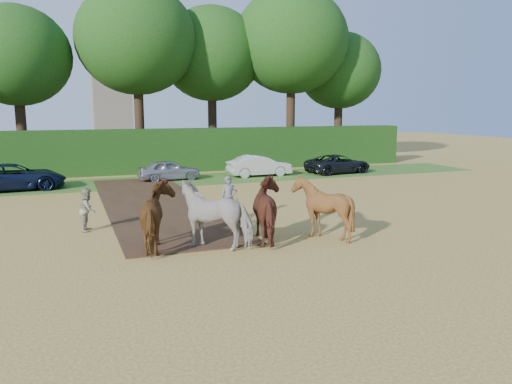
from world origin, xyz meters
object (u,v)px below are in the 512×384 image
Objects in this scene: spectator_near at (88,210)px; plough_team at (244,212)px; parked_cars at (110,173)px; church at (108,37)px.

plough_team is at bearing -112.36° from spectator_near.
parked_cars is at bearing 6.24° from spectator_near.
plough_team is (4.75, -3.63, 0.28)m from spectator_near.
church is (0.84, 56.02, 12.67)m from plough_team.
plough_team is at bearing -78.51° from parked_cars.
church reaches higher than parked_cars.
spectator_near is at bearing 142.57° from plough_team.
plough_team is 0.21× the size of parked_cars.
parked_cars is at bearing 101.49° from plough_team.
church reaches higher than plough_team.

